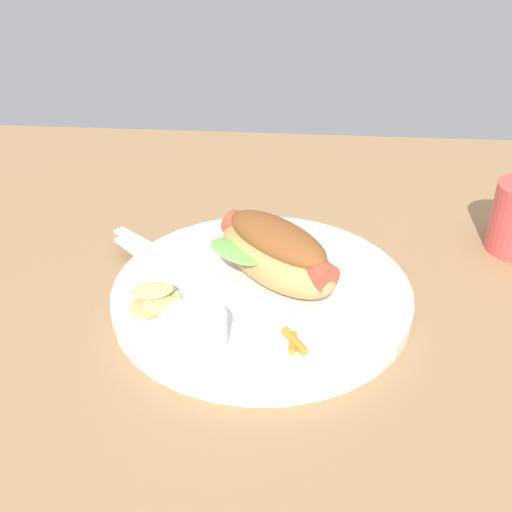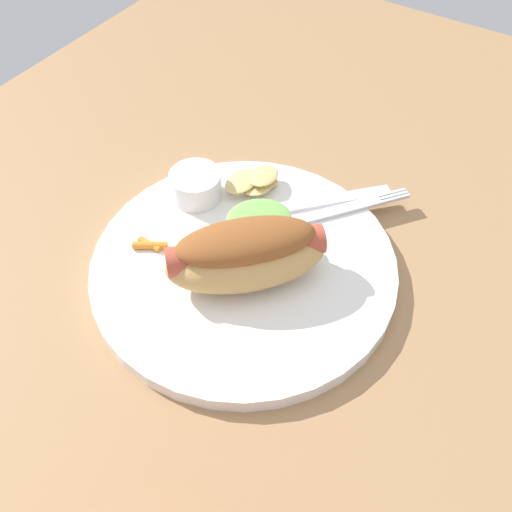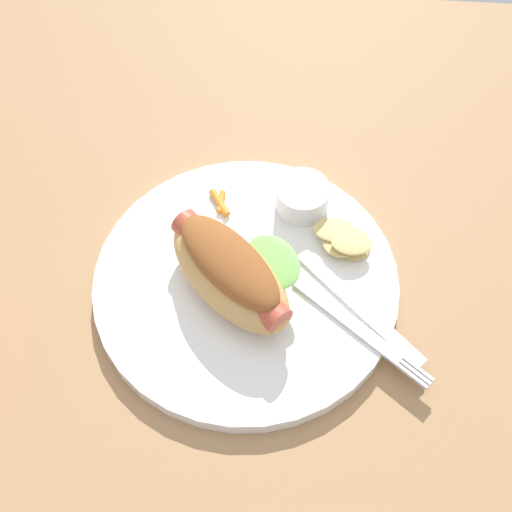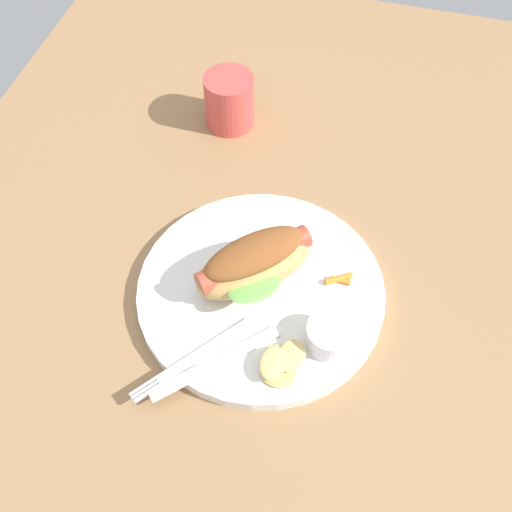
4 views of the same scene
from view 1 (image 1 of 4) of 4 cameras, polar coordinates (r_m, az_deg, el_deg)
ground_plane at (r=59.90cm, az=3.13°, el=-4.30°), size 120.00×90.00×1.80cm
plate at (r=58.09cm, az=0.55°, el=-3.48°), size 28.64×28.64×1.60cm
hot_dog at (r=56.88cm, az=1.89°, el=0.49°), size 14.88×14.91×6.14cm
sauce_ramekin at (r=50.18cm, az=-5.72°, el=-6.95°), size 5.24×5.24×2.89cm
fork at (r=62.64cm, az=-8.69°, el=0.07°), size 12.71×10.28×0.40cm
knife at (r=60.88cm, az=-9.22°, el=-1.02°), size 11.98×11.70×0.36cm
chips_pile at (r=54.74cm, az=-9.39°, el=-4.21°), size 5.83×5.45×1.97cm
carrot_garnish at (r=50.56cm, az=3.61°, el=-8.08°), size 2.40×3.15×0.75cm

